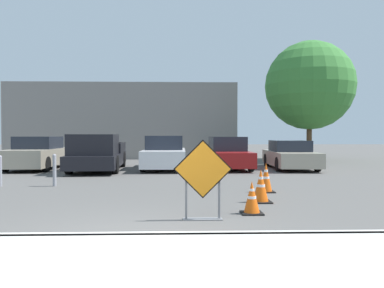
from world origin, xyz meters
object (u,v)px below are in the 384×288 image
at_px(traffic_cone_third, 266,178).
at_px(pickup_truck, 97,154).
at_px(parked_car_fourth, 290,155).
at_px(parked_car_third, 227,154).
at_px(traffic_cone_nearest, 252,198).
at_px(parked_car_nearest, 38,154).
at_px(bollard_second, 0,170).
at_px(traffic_cone_second, 261,186).
at_px(road_closed_sign, 203,176).
at_px(bollard_nearest, 54,169).
at_px(parked_car_second, 165,154).

bearing_deg(traffic_cone_third, pickup_truck, 133.63).
distance_m(traffic_cone_third, parked_car_fourth, 7.74).
xyz_separation_m(pickup_truck, parked_car_third, (5.87, 0.99, -0.04)).
relative_size(traffic_cone_nearest, parked_car_nearest, 0.14).
bearing_deg(bollard_second, traffic_cone_third, -10.04).
distance_m(traffic_cone_second, bollard_second, 7.98).
bearing_deg(road_closed_sign, traffic_cone_second, 50.81).
bearing_deg(road_closed_sign, traffic_cone_nearest, 27.94).
bearing_deg(bollard_nearest, traffic_cone_nearest, -38.36).
bearing_deg(traffic_cone_third, bollard_nearest, 167.38).
relative_size(traffic_cone_nearest, bollard_second, 0.68).
bearing_deg(traffic_cone_nearest, bollard_nearest, 141.64).
height_order(traffic_cone_nearest, parked_car_fourth, parked_car_fourth).
bearing_deg(parked_car_fourth, parked_car_second, 3.29).
bearing_deg(parked_car_second, road_closed_sign, 96.33).
xyz_separation_m(traffic_cone_second, parked_car_second, (-2.62, 8.72, 0.33)).
bearing_deg(traffic_cone_second, traffic_cone_third, 72.72).
relative_size(road_closed_sign, traffic_cone_third, 1.86).
bearing_deg(parked_car_nearest, parked_car_second, 177.65).
height_order(parked_car_third, bollard_second, parked_car_third).
relative_size(traffic_cone_third, parked_car_second, 0.17).
xyz_separation_m(road_closed_sign, parked_car_third, (1.80, 10.65, -0.13)).
height_order(traffic_cone_nearest, pickup_truck, pickup_truck).
distance_m(traffic_cone_nearest, parked_car_third, 10.15).
xyz_separation_m(road_closed_sign, parked_car_nearest, (-7.04, 10.73, -0.12)).
distance_m(traffic_cone_nearest, pickup_truck, 10.45).
height_order(pickup_truck, parked_car_fourth, pickup_truck).
xyz_separation_m(traffic_cone_third, parked_car_second, (-3.09, 7.18, 0.32)).
relative_size(traffic_cone_nearest, parked_car_fourth, 0.14).
relative_size(parked_car_third, parked_car_fourth, 1.00).
distance_m(road_closed_sign, traffic_cone_third, 3.90).
bearing_deg(pickup_truck, traffic_cone_second, 121.71).
relative_size(traffic_cone_second, parked_car_second, 0.17).
height_order(traffic_cone_second, parked_car_nearest, parked_car_nearest).
height_order(traffic_cone_nearest, parked_car_third, parked_car_third).
bearing_deg(parked_car_third, pickup_truck, 8.03).
bearing_deg(traffic_cone_third, parked_car_fourth, 68.75).
distance_m(road_closed_sign, traffic_cone_nearest, 1.26).
height_order(traffic_cone_nearest, parked_car_nearest, parked_car_nearest).
bearing_deg(road_closed_sign, bollard_nearest, 132.16).
xyz_separation_m(road_closed_sign, pickup_truck, (-4.07, 9.66, -0.09)).
xyz_separation_m(parked_car_fourth, bollard_nearest, (-9.05, -5.81, -0.10)).
bearing_deg(parked_car_third, traffic_cone_second, 86.29).
bearing_deg(bollard_nearest, parked_car_nearest, 114.65).
xyz_separation_m(parked_car_nearest, pickup_truck, (2.97, -1.06, 0.03)).
relative_size(parked_car_second, parked_car_fourth, 0.98).
xyz_separation_m(traffic_cone_second, parked_car_fourth, (3.28, 8.75, 0.24)).
bearing_deg(traffic_cone_third, traffic_cone_second, -107.28).
bearing_deg(parked_car_nearest, traffic_cone_second, 133.24).
distance_m(traffic_cone_nearest, traffic_cone_third, 2.96).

